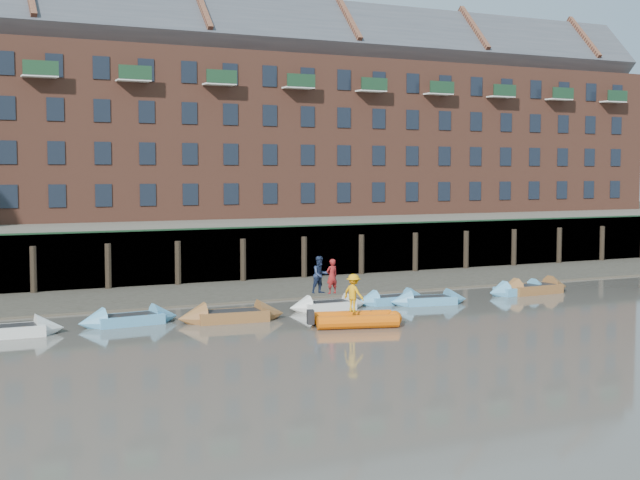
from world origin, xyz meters
TOP-DOWN VIEW (x-y plane):
  - ground at (0.00, 0.00)m, footprint 220.00×220.00m
  - foreshore at (0.00, 18.00)m, footprint 110.00×8.00m
  - mud_band at (0.00, 14.60)m, footprint 110.00×1.60m
  - river_wall at (-0.00, 22.38)m, footprint 110.00×1.23m
  - bank_terrace at (0.00, 36.00)m, footprint 110.00×28.00m
  - apartment_terrace at (-0.00, 36.99)m, footprint 80.60×15.56m
  - rowboat_0 at (-16.78, 9.44)m, footprint 4.49×1.34m
  - rowboat_1 at (-11.68, 10.14)m, footprint 4.53×1.69m
  - rowboat_2 at (-7.39, 9.01)m, footprint 4.93×1.82m
  - rowboat_3 at (-2.11, 10.14)m, footprint 3.99×1.23m
  - rowboat_4 at (1.63, 10.48)m, footprint 4.02×1.31m
  - rowboat_5 at (3.16, 9.47)m, footprint 4.20×1.80m
  - rowboat_6 at (9.55, 10.47)m, footprint 4.24×1.55m
  - rowboat_7 at (10.43, 10.38)m, footprint 4.87×1.63m
  - rib_tender at (-2.91, 5.54)m, footprint 3.92×2.64m
  - person_rower_a at (-1.92, 10.09)m, footprint 0.66×0.49m
  - person_rower_b at (-2.40, 10.38)m, footprint 0.96×0.79m
  - person_rib_crew at (-3.12, 5.62)m, footprint 0.94×1.19m

SIDE VIEW (x-z plane):
  - ground at x=0.00m, z-range 0.00..0.00m
  - foreshore at x=0.00m, z-range -0.25..0.25m
  - mud_band at x=0.00m, z-range -0.05..0.05m
  - rowboat_3 at x=-2.11m, z-range -0.37..0.78m
  - rowboat_4 at x=1.63m, z-range -0.37..0.78m
  - rowboat_5 at x=3.16m, z-range -0.38..0.80m
  - rowboat_6 at x=9.55m, z-range -0.39..0.82m
  - rowboat_1 at x=-11.68m, z-range -0.41..0.87m
  - rowboat_0 at x=-16.78m, z-range -0.42..0.88m
  - rowboat_7 at x=10.43m, z-range -0.45..0.94m
  - rowboat_2 at x=-7.39m, z-range -0.45..0.95m
  - rib_tender at x=-2.91m, z-range -0.04..0.62m
  - person_rib_crew at x=-3.12m, z-range 0.62..2.24m
  - river_wall at x=0.00m, z-range -0.06..3.24m
  - bank_terrace at x=0.00m, z-range 0.00..3.20m
  - person_rower_a at x=-1.92m, z-range 0.77..2.44m
  - person_rower_b at x=-2.40m, z-range 0.77..2.57m
  - apartment_terrace at x=0.00m, z-range 2.34..23.31m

